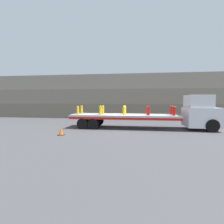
# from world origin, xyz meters

# --- Properties ---
(ground_plane) EXTENTS (120.00, 120.00, 0.00)m
(ground_plane) POSITION_xyz_m (0.00, 0.00, 0.00)
(ground_plane) COLOR #474749
(rock_cliff) EXTENTS (60.00, 3.30, 6.11)m
(rock_cliff) POSITION_xyz_m (0.00, 9.08, 3.05)
(rock_cliff) COLOR #706656
(rock_cliff) RESTS_ON ground_plane
(truck_cab) EXTENTS (2.64, 2.74, 3.01)m
(truck_cab) POSITION_xyz_m (6.62, 0.00, 1.47)
(truck_cab) COLOR silver
(truck_cab) RESTS_ON ground_plane
(flatbed_trailer) EXTENTS (9.69, 2.63, 1.24)m
(flatbed_trailer) POSITION_xyz_m (-0.64, 0.00, 1.01)
(flatbed_trailer) COLOR #B2B2B7
(flatbed_trailer) RESTS_ON ground_plane
(fire_hydrant_yellow_near_0) EXTENTS (0.28, 0.49, 0.79)m
(fire_hydrant_yellow_near_0) POSITION_xyz_m (-4.24, -0.56, 1.63)
(fire_hydrant_yellow_near_0) COLOR gold
(fire_hydrant_yellow_near_0) RESTS_ON flatbed_trailer
(fire_hydrant_yellow_far_0) EXTENTS (0.28, 0.49, 0.79)m
(fire_hydrant_yellow_far_0) POSITION_xyz_m (-4.24, 0.56, 1.63)
(fire_hydrant_yellow_far_0) COLOR gold
(fire_hydrant_yellow_far_0) RESTS_ON flatbed_trailer
(fire_hydrant_yellow_near_1) EXTENTS (0.28, 0.49, 0.79)m
(fire_hydrant_yellow_near_1) POSITION_xyz_m (-2.12, -0.56, 1.63)
(fire_hydrant_yellow_near_1) COLOR gold
(fire_hydrant_yellow_near_1) RESTS_ON flatbed_trailer
(fire_hydrant_yellow_far_1) EXTENTS (0.28, 0.49, 0.79)m
(fire_hydrant_yellow_far_1) POSITION_xyz_m (-2.12, 0.56, 1.63)
(fire_hydrant_yellow_far_1) COLOR gold
(fire_hydrant_yellow_far_1) RESTS_ON flatbed_trailer
(fire_hydrant_yellow_near_2) EXTENTS (0.28, 0.49, 0.79)m
(fire_hydrant_yellow_near_2) POSITION_xyz_m (0.00, -0.56, 1.63)
(fire_hydrant_yellow_near_2) COLOR gold
(fire_hydrant_yellow_near_2) RESTS_ON flatbed_trailer
(fire_hydrant_yellow_far_2) EXTENTS (0.28, 0.49, 0.79)m
(fire_hydrant_yellow_far_2) POSITION_xyz_m (0.00, 0.56, 1.63)
(fire_hydrant_yellow_far_2) COLOR gold
(fire_hydrant_yellow_far_2) RESTS_ON flatbed_trailer
(fire_hydrant_red_near_3) EXTENTS (0.28, 0.49, 0.79)m
(fire_hydrant_red_near_3) POSITION_xyz_m (2.12, -0.56, 1.63)
(fire_hydrant_red_near_3) COLOR red
(fire_hydrant_red_near_3) RESTS_ON flatbed_trailer
(fire_hydrant_red_far_3) EXTENTS (0.28, 0.49, 0.79)m
(fire_hydrant_red_far_3) POSITION_xyz_m (2.12, 0.56, 1.63)
(fire_hydrant_red_far_3) COLOR red
(fire_hydrant_red_far_3) RESTS_ON flatbed_trailer
(fire_hydrant_red_near_4) EXTENTS (0.28, 0.49, 0.79)m
(fire_hydrant_red_near_4) POSITION_xyz_m (4.24, -0.56, 1.63)
(fire_hydrant_red_near_4) COLOR red
(fire_hydrant_red_near_4) RESTS_ON flatbed_trailer
(fire_hydrant_red_far_4) EXTENTS (0.28, 0.49, 0.79)m
(fire_hydrant_red_far_4) POSITION_xyz_m (4.24, 0.56, 1.63)
(fire_hydrant_red_far_4) COLOR red
(fire_hydrant_red_far_4) RESTS_ON flatbed_trailer
(cargo_strap_rear) EXTENTS (0.05, 2.73, 0.01)m
(cargo_strap_rear) POSITION_xyz_m (-2.12, 0.00, 2.04)
(cargo_strap_rear) COLOR yellow
(cargo_strap_rear) RESTS_ON fire_hydrant_yellow_near_1
(cargo_strap_middle) EXTENTS (0.05, 2.73, 0.01)m
(cargo_strap_middle) POSITION_xyz_m (0.00, 0.00, 2.04)
(cargo_strap_middle) COLOR yellow
(cargo_strap_middle) RESTS_ON fire_hydrant_yellow_near_2
(cargo_strap_front) EXTENTS (0.05, 2.73, 0.01)m
(cargo_strap_front) POSITION_xyz_m (4.24, 0.00, 2.04)
(cargo_strap_front) COLOR yellow
(cargo_strap_front) RESTS_ON fire_hydrant_red_near_4
(traffic_cone) EXTENTS (0.44, 0.44, 0.55)m
(traffic_cone) POSITION_xyz_m (-4.35, -3.95, 0.27)
(traffic_cone) COLOR black
(traffic_cone) RESTS_ON ground_plane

